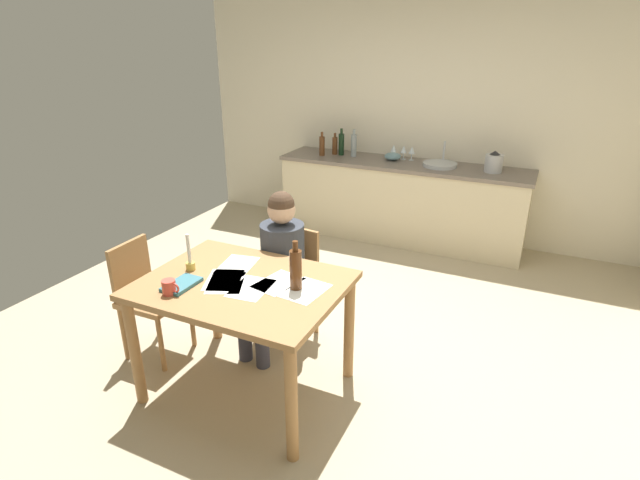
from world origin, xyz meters
The scene contains 27 objects.
ground_plane centered at (0.00, 0.00, -0.02)m, with size 5.20×5.20×0.04m, color tan.
wall_back centered at (0.00, 2.60, 1.30)m, with size 5.20×0.12×2.60m, color silver.
kitchen_counter centered at (0.00, 2.24, 0.45)m, with size 2.76×0.64×0.90m.
dining_table centered at (-0.13, -0.75, 0.68)m, with size 1.23×0.94×0.80m.
chair_at_table centered at (-0.19, -0.04, 0.48)m, with size 0.45×0.45×0.86m.
person_seated centered at (-0.20, -0.19, 0.68)m, with size 0.37×0.62×1.19m.
chair_side_empty centered at (-1.00, -0.69, 0.48)m, with size 0.41×0.41×0.86m.
coffee_mug centered at (-0.43, -1.05, 0.84)m, with size 0.12×0.08×0.09m.
candlestick centered at (-0.53, -0.74, 0.86)m, with size 0.06×0.06×0.25m.
book_magazine centered at (-0.43, -0.95, 0.81)m, with size 0.14×0.24×0.02m, color #386F7D.
paper_letter centered at (-0.04, -0.79, 0.80)m, with size 0.21×0.30×0.00m, color white.
paper_bill centered at (0.08, -0.66, 0.80)m, with size 0.21×0.30×0.00m, color white.
paper_envelope centered at (-0.21, -0.79, 0.80)m, with size 0.21×0.30×0.00m, color white.
paper_receipt centered at (-0.25, -0.77, 0.80)m, with size 0.21×0.30×0.00m, color white.
paper_notice centered at (0.27, -0.68, 0.80)m, with size 0.21×0.30×0.00m, color white.
paper_flyer centered at (-0.29, -0.56, 0.80)m, with size 0.21×0.30×0.00m, color white.
wine_bottle_on_table centered at (0.21, -0.68, 0.93)m, with size 0.07×0.07×0.31m.
sink_unit centered at (0.41, 2.24, 0.92)m, with size 0.36×0.36×0.24m.
bottle_oil centered at (-0.95, 2.17, 1.02)m, with size 0.06×0.06×0.27m.
bottle_vinegar centered at (-0.84, 2.29, 1.01)m, with size 0.06×0.06×0.25m.
bottle_wine_red centered at (-0.76, 2.29, 1.03)m, with size 0.07×0.07×0.31m.
bottle_sauce centered at (-0.60, 2.28, 1.03)m, with size 0.07×0.07×0.31m.
mixing_bowl centered at (-0.14, 2.30, 0.94)m, with size 0.18×0.18×0.08m, color #668C99.
stovetop_kettle centered at (0.95, 2.24, 1.00)m, with size 0.18×0.18×0.22m.
wine_glass_near_sink centered at (0.05, 2.39, 1.01)m, with size 0.07×0.07×0.15m.
wine_glass_by_kettle centered at (-0.04, 2.39, 1.01)m, with size 0.07×0.07×0.15m.
wine_glass_back_left centered at (-0.16, 2.39, 1.01)m, with size 0.07×0.07×0.15m.
Camera 1 is at (1.46, -2.99, 2.21)m, focal length 27.75 mm.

